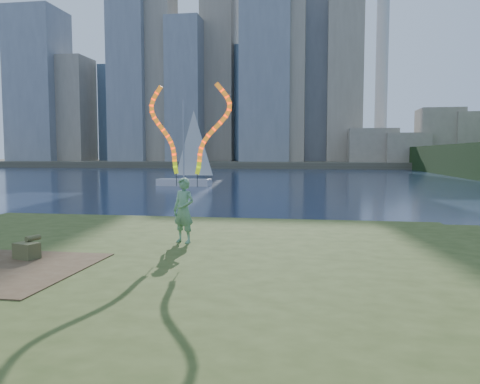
# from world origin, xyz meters

# --- Properties ---
(ground) EXTENTS (320.00, 320.00, 0.00)m
(ground) POSITION_xyz_m (0.00, 0.00, 0.00)
(ground) COLOR #192640
(ground) RESTS_ON ground
(grassy_knoll) EXTENTS (20.00, 18.00, 0.80)m
(grassy_knoll) POSITION_xyz_m (0.00, -2.30, 0.34)
(grassy_knoll) COLOR #374619
(grassy_knoll) RESTS_ON ground
(far_shore) EXTENTS (320.00, 40.00, 1.20)m
(far_shore) POSITION_xyz_m (0.00, 95.00, 0.60)
(far_shore) COLOR #474234
(far_shore) RESTS_ON ground
(woman_with_ribbons) EXTENTS (1.85, 0.77, 3.88)m
(woman_with_ribbons) POSITION_xyz_m (0.45, -0.21, 2.25)
(woman_with_ribbons) COLOR #176521
(woman_with_ribbons) RESTS_ON grassy_knoll
(canvas_bag) EXTENTS (0.52, 0.59, 0.43)m
(canvas_bag) POSITION_xyz_m (-2.06, -2.36, 0.98)
(canvas_bag) COLOR #454824
(canvas_bag) RESTS_ON grassy_knoll
(sailboat) EXTENTS (4.97, 1.66, 7.50)m
(sailboat) POSITION_xyz_m (-7.73, 29.04, 1.29)
(sailboat) COLOR silver
(sailboat) RESTS_ON ground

